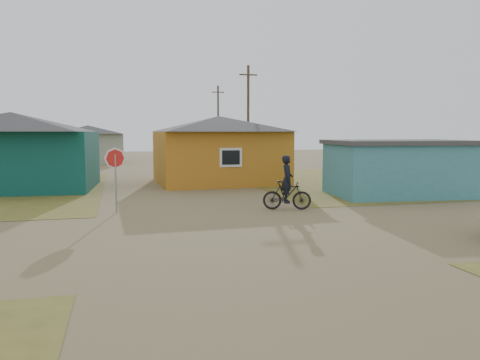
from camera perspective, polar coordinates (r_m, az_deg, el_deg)
ground at (r=13.54m, az=-0.67°, el=-6.86°), size 120.00×120.00×0.00m
grass_ne at (r=31.14m, az=19.01°, el=0.09°), size 20.00×18.00×0.00m
house_teal at (r=26.88m, az=-26.01°, el=3.31°), size 8.93×7.08×4.00m
house_yellow at (r=27.43m, az=-2.60°, el=3.84°), size 7.72×6.76×3.90m
shed_turquoise at (r=23.16m, az=18.68°, el=1.44°), size 6.71×4.93×2.60m
house_pale_west at (r=46.92m, az=-18.02°, el=4.24°), size 7.04×6.15×3.60m
house_beige_east at (r=54.45m, az=-0.52°, el=4.72°), size 6.95×6.05×3.60m
house_pale_north at (r=59.83m, az=-25.01°, el=4.17°), size 6.28×5.81×3.40m
utility_pole_near at (r=36.15m, az=1.00°, el=7.73°), size 1.40×0.20×8.00m
utility_pole_far at (r=51.94m, az=-2.68°, el=7.17°), size 1.40×0.20×8.00m
stop_sign at (r=17.73m, az=-14.96°, el=1.79°), size 0.79×0.12×2.42m
cyclist at (r=18.03m, az=5.76°, el=-1.22°), size 1.93×1.05×2.10m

